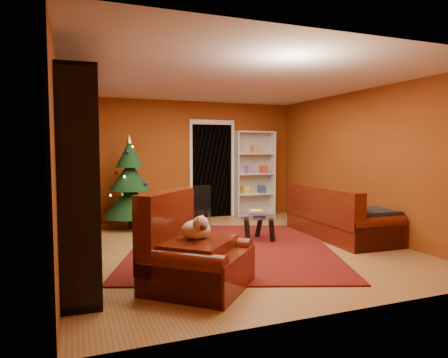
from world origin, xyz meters
name	(u,v)px	position (x,y,z in m)	size (l,w,h in m)	color
floor	(233,248)	(0.00, 0.00, -0.03)	(5.00, 5.50, 0.05)	olive
ceiling	(233,79)	(0.00, 0.00, 2.62)	(5.00, 5.50, 0.05)	silver
wall_back	(186,160)	(0.00, 2.77, 1.30)	(5.00, 0.05, 2.60)	brown
wall_left	(59,168)	(-2.52, 0.00, 1.30)	(0.05, 5.50, 2.60)	brown
wall_right	(363,163)	(2.52, 0.00, 1.30)	(0.05, 5.50, 2.60)	brown
doorway	(212,171)	(0.60, 2.73, 1.05)	(1.06, 0.60, 2.16)	black
rug	(231,248)	(-0.07, -0.11, 0.01)	(3.04, 3.55, 0.02)	#5D130F
media_unit	(80,179)	(-2.27, -0.40, 1.17)	(0.47, 3.05, 2.34)	black
christmas_tree	(130,183)	(-1.32, 2.09, 0.89)	(1.03, 1.03, 1.84)	black
gift_box_teal	(153,226)	(-1.01, 1.39, 0.14)	(0.28, 0.28, 0.28)	#177E80
gift_box_green	(151,223)	(-0.97, 1.80, 0.13)	(0.26, 0.26, 0.26)	#24562A
gift_box_red	(144,218)	(-0.96, 2.59, 0.10)	(0.20, 0.20, 0.20)	maroon
white_bookshelf	(255,174)	(1.58, 2.57, 0.98)	(0.93, 0.33, 2.01)	white
armchair	(198,250)	(-1.08, -1.63, 0.43)	(1.11, 1.11, 0.87)	#431208
dog	(196,230)	(-1.08, -1.56, 0.65)	(0.40, 0.30, 0.28)	beige
sofa	(340,211)	(2.02, -0.03, 0.46)	(2.14, 0.96, 0.92)	#431208
coffee_table	(259,228)	(0.56, 0.20, 0.23)	(0.86, 0.86, 0.54)	gray
acrylic_chair	(200,213)	(-0.21, 1.07, 0.40)	(0.41, 0.44, 0.79)	#66605B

